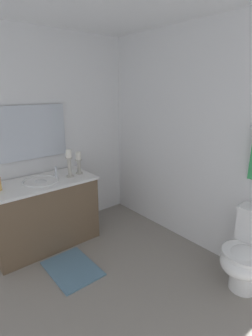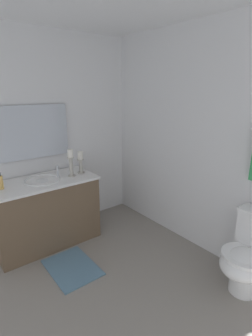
{
  "view_description": "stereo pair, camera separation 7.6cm",
  "coord_description": "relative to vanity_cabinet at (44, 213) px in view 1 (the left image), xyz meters",
  "views": [
    {
      "loc": [
        1.59,
        -0.9,
        1.79
      ],
      "look_at": [
        -0.28,
        0.65,
        1.04
      ],
      "focal_mm": 27.69,
      "sensor_mm": 36.0,
      "label": 1
    },
    {
      "loc": [
        1.64,
        -0.85,
        1.79
      ],
      "look_at": [
        -0.28,
        0.65,
        1.04
      ],
      "focal_mm": 27.69,
      "sensor_mm": 36.0,
      "label": 2
    }
  ],
  "objects": [
    {
      "name": "floor",
      "position": [
        1.12,
        -0.11,
        -0.41
      ],
      "size": [
        2.89,
        2.99,
        0.02
      ],
      "primitive_type": "cube",
      "color": "gray",
      "rests_on": "ground"
    },
    {
      "name": "wall_back",
      "position": [
        1.12,
        1.39,
        0.83
      ],
      "size": [
        2.89,
        0.04,
        2.45
      ],
      "primitive_type": "cube",
      "color": "white",
      "rests_on": "ground"
    },
    {
      "name": "wall_left",
      "position": [
        -0.33,
        -0.11,
        0.83
      ],
      "size": [
        0.04,
        2.99,
        2.45
      ],
      "primitive_type": "cube",
      "color": "white",
      "rests_on": "ground"
    },
    {
      "name": "vanity_cabinet",
      "position": [
        0.0,
        0.0,
        0.0
      ],
      "size": [
        0.58,
        1.19,
        0.79
      ],
      "color": "brown",
      "rests_on": "ground"
    },
    {
      "name": "sink_basin",
      "position": [
        -0.0,
        0.0,
        0.36
      ],
      "size": [
        0.4,
        0.4,
        0.24
      ],
      "color": "white",
      "rests_on": "vanity_cabinet"
    },
    {
      "name": "mirror",
      "position": [
        -0.28,
        0.0,
        0.9
      ],
      "size": [
        0.02,
        0.94,
        0.62
      ],
      "primitive_type": "cube",
      "color": "silver"
    },
    {
      "name": "candle_holder_tall",
      "position": [
        0.03,
        0.48,
        0.54
      ],
      "size": [
        0.09,
        0.09,
        0.27
      ],
      "color": "#B7B2A5",
      "rests_on": "vanity_cabinet"
    },
    {
      "name": "candle_holder_short",
      "position": [
        0.06,
        0.33,
        0.57
      ],
      "size": [
        0.09,
        0.09,
        0.33
      ],
      "color": "#B7B2A5",
      "rests_on": "vanity_cabinet"
    },
    {
      "name": "toilet",
      "position": [
        1.88,
        1.11,
        -0.03
      ],
      "size": [
        0.39,
        0.54,
        0.75
      ],
      "color": "white",
      "rests_on": "ground"
    },
    {
      "name": "bath_mat",
      "position": [
        0.62,
        0.0,
        -0.39
      ],
      "size": [
        0.6,
        0.44,
        0.02
      ],
      "primitive_type": "cube",
      "color": "slate",
      "rests_on": "ground"
    }
  ]
}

